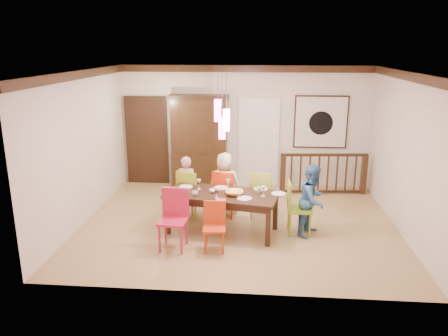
# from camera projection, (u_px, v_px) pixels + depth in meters

# --- Properties ---
(floor) EXTENTS (6.00, 6.00, 0.00)m
(floor) POSITION_uv_depth(u_px,v_px,m) (238.00, 223.00, 8.50)
(floor) COLOR tan
(floor) RESTS_ON ground
(ceiling) EXTENTS (6.00, 6.00, 0.00)m
(ceiling) POSITION_uv_depth(u_px,v_px,m) (240.00, 71.00, 7.72)
(ceiling) COLOR white
(ceiling) RESTS_ON wall_back
(wall_back) EXTENTS (6.00, 0.00, 6.00)m
(wall_back) POSITION_uv_depth(u_px,v_px,m) (244.00, 127.00, 10.51)
(wall_back) COLOR beige
(wall_back) RESTS_ON floor
(wall_left) EXTENTS (0.00, 5.00, 5.00)m
(wall_left) POSITION_uv_depth(u_px,v_px,m) (83.00, 148.00, 8.36)
(wall_left) COLOR beige
(wall_left) RESTS_ON floor
(wall_right) EXTENTS (0.00, 5.00, 5.00)m
(wall_right) POSITION_uv_depth(u_px,v_px,m) (405.00, 154.00, 7.86)
(wall_right) COLOR beige
(wall_right) RESTS_ON floor
(crown_molding) EXTENTS (6.00, 5.00, 0.16)m
(crown_molding) POSITION_uv_depth(u_px,v_px,m) (240.00, 76.00, 7.74)
(crown_molding) COLOR black
(crown_molding) RESTS_ON wall_back
(panel_door) EXTENTS (1.04, 0.07, 2.24)m
(panel_door) POSITION_uv_depth(u_px,v_px,m) (147.00, 142.00, 10.77)
(panel_door) COLOR black
(panel_door) RESTS_ON wall_back
(white_doorway) EXTENTS (0.97, 0.05, 2.22)m
(white_doorway) POSITION_uv_depth(u_px,v_px,m) (259.00, 144.00, 10.55)
(white_doorway) COLOR silver
(white_doorway) RESTS_ON wall_back
(painting) EXTENTS (1.25, 0.06, 1.25)m
(painting) POSITION_uv_depth(u_px,v_px,m) (321.00, 122.00, 10.28)
(painting) COLOR black
(painting) RESTS_ON wall_back
(pendant_cluster) EXTENTS (0.27, 0.21, 1.14)m
(pendant_cluster) POSITION_uv_depth(u_px,v_px,m) (222.00, 119.00, 7.56)
(pendant_cluster) COLOR #E94687
(pendant_cluster) RESTS_ON ceiling
(dining_table) EXTENTS (2.15, 1.29, 0.75)m
(dining_table) POSITION_uv_depth(u_px,v_px,m) (222.00, 198.00, 7.96)
(dining_table) COLOR black
(dining_table) RESTS_ON floor
(chair_far_left) EXTENTS (0.57, 0.57, 0.98)m
(chair_far_left) POSITION_uv_depth(u_px,v_px,m) (191.00, 190.00, 8.73)
(chair_far_left) COLOR #9AA81D
(chair_far_left) RESTS_ON floor
(chair_far_mid) EXTENTS (0.51, 0.51, 0.97)m
(chair_far_mid) POSITION_uv_depth(u_px,v_px,m) (225.00, 190.00, 8.73)
(chair_far_mid) COLOR red
(chair_far_mid) RESTS_ON floor
(chair_far_right) EXTENTS (0.54, 0.54, 0.97)m
(chair_far_right) POSITION_uv_depth(u_px,v_px,m) (263.00, 191.00, 8.66)
(chair_far_right) COLOR #A1B536
(chair_far_right) RESTS_ON floor
(chair_near_left) EXTENTS (0.49, 0.49, 1.02)m
(chair_near_left) POSITION_uv_depth(u_px,v_px,m) (173.00, 216.00, 7.29)
(chair_near_left) COLOR #B51939
(chair_near_left) RESTS_ON floor
(chair_near_mid) EXTENTS (0.39, 0.39, 0.83)m
(chair_near_mid) POSITION_uv_depth(u_px,v_px,m) (214.00, 224.00, 7.25)
(chair_near_mid) COLOR #BC3412
(chair_near_mid) RESTS_ON floor
(chair_end_right) EXTENTS (0.44, 0.44, 0.98)m
(chair_end_right) POSITION_uv_depth(u_px,v_px,m) (300.00, 205.00, 7.90)
(chair_end_right) COLOR olive
(chair_end_right) RESTS_ON floor
(china_hutch) EXTENTS (1.41, 0.46, 2.23)m
(china_hutch) POSITION_uv_depth(u_px,v_px,m) (199.00, 141.00, 10.49)
(china_hutch) COLOR black
(china_hutch) RESTS_ON floor
(balustrade) EXTENTS (2.01, 0.24, 0.96)m
(balustrade) POSITION_uv_depth(u_px,v_px,m) (323.00, 173.00, 10.08)
(balustrade) COLOR black
(balustrade) RESTS_ON floor
(person_far_left) EXTENTS (0.45, 0.31, 1.22)m
(person_far_left) POSITION_uv_depth(u_px,v_px,m) (186.00, 186.00, 8.80)
(person_far_left) COLOR beige
(person_far_left) RESTS_ON floor
(person_far_mid) EXTENTS (0.65, 0.44, 1.30)m
(person_far_mid) POSITION_uv_depth(u_px,v_px,m) (225.00, 184.00, 8.75)
(person_far_mid) COLOR beige
(person_far_mid) RESTS_ON floor
(person_end_right) EXTENTS (0.75, 0.80, 1.31)m
(person_end_right) POSITION_uv_depth(u_px,v_px,m) (313.00, 200.00, 7.86)
(person_end_right) COLOR teal
(person_end_right) RESTS_ON floor
(serving_bowl) EXTENTS (0.35, 0.35, 0.08)m
(serving_bowl) POSITION_uv_depth(u_px,v_px,m) (234.00, 193.00, 7.83)
(serving_bowl) COLOR gold
(serving_bowl) RESTS_ON dining_table
(small_bowl) EXTENTS (0.19, 0.19, 0.05)m
(small_bowl) POSITION_uv_depth(u_px,v_px,m) (214.00, 191.00, 7.97)
(small_bowl) COLOR white
(small_bowl) RESTS_ON dining_table
(cup_left) EXTENTS (0.14, 0.14, 0.09)m
(cup_left) POSITION_uv_depth(u_px,v_px,m) (195.00, 193.00, 7.80)
(cup_left) COLOR silver
(cup_left) RESTS_ON dining_table
(cup_right) EXTENTS (0.13, 0.13, 0.09)m
(cup_right) POSITION_uv_depth(u_px,v_px,m) (259.00, 190.00, 7.96)
(cup_right) COLOR silver
(cup_right) RESTS_ON dining_table
(plate_far_left) EXTENTS (0.26, 0.26, 0.01)m
(plate_far_left) POSITION_uv_depth(u_px,v_px,m) (186.00, 187.00, 8.27)
(plate_far_left) COLOR white
(plate_far_left) RESTS_ON dining_table
(plate_far_mid) EXTENTS (0.26, 0.26, 0.01)m
(plate_far_mid) POSITION_uv_depth(u_px,v_px,m) (221.00, 188.00, 8.22)
(plate_far_mid) COLOR white
(plate_far_mid) RESTS_ON dining_table
(plate_far_right) EXTENTS (0.26, 0.26, 0.01)m
(plate_far_right) POSITION_uv_depth(u_px,v_px,m) (261.00, 189.00, 8.15)
(plate_far_right) COLOR white
(plate_far_right) RESTS_ON dining_table
(plate_near_left) EXTENTS (0.26, 0.26, 0.01)m
(plate_near_left) POSITION_uv_depth(u_px,v_px,m) (178.00, 198.00, 7.66)
(plate_near_left) COLOR white
(plate_near_left) RESTS_ON dining_table
(plate_near_mid) EXTENTS (0.26, 0.26, 0.01)m
(plate_near_mid) POSITION_uv_depth(u_px,v_px,m) (244.00, 198.00, 7.64)
(plate_near_mid) COLOR white
(plate_near_mid) RESTS_ON dining_table
(plate_end_right) EXTENTS (0.26, 0.26, 0.01)m
(plate_end_right) POSITION_uv_depth(u_px,v_px,m) (279.00, 194.00, 7.89)
(plate_end_right) COLOR white
(plate_end_right) RESTS_ON dining_table
(wine_glass_a) EXTENTS (0.08, 0.08, 0.19)m
(wine_glass_a) POSITION_uv_depth(u_px,v_px,m) (199.00, 184.00, 8.12)
(wine_glass_a) COLOR #590C19
(wine_glass_a) RESTS_ON dining_table
(wine_glass_b) EXTENTS (0.08, 0.08, 0.19)m
(wine_glass_b) POSITION_uv_depth(u_px,v_px,m) (228.00, 184.00, 8.12)
(wine_glass_b) COLOR silver
(wine_glass_b) RESTS_ON dining_table
(wine_glass_c) EXTENTS (0.08, 0.08, 0.19)m
(wine_glass_c) POSITION_uv_depth(u_px,v_px,m) (216.00, 193.00, 7.66)
(wine_glass_c) COLOR #590C19
(wine_glass_c) RESTS_ON dining_table
(wine_glass_d) EXTENTS (0.08, 0.08, 0.19)m
(wine_glass_d) POSITION_uv_depth(u_px,v_px,m) (263.00, 191.00, 7.75)
(wine_glass_d) COLOR silver
(wine_glass_d) RESTS_ON dining_table
(napkin) EXTENTS (0.18, 0.14, 0.01)m
(napkin) POSITION_uv_depth(u_px,v_px,m) (221.00, 200.00, 7.55)
(napkin) COLOR #D83359
(napkin) RESTS_ON dining_table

